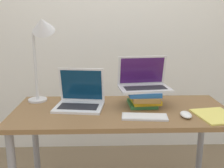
% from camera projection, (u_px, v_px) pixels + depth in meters
% --- Properties ---
extents(wall_back, '(8.00, 0.05, 2.70)m').
position_uv_depth(wall_back, '(115.00, 22.00, 2.63)').
color(wall_back, silver).
rests_on(wall_back, ground_plane).
extents(desk, '(1.47, 0.65, 0.77)m').
position_uv_depth(desk, '(121.00, 122.00, 1.82)').
color(desk, brown).
rests_on(desk, ground_plane).
extents(laptop_left, '(0.36, 0.30, 0.27)m').
position_uv_depth(laptop_left, '(80.00, 99.00, 1.84)').
color(laptop_left, silver).
rests_on(laptop_left, desk).
extents(book_stack, '(0.23, 0.28, 0.12)m').
position_uv_depth(book_stack, '(144.00, 97.00, 1.87)').
color(book_stack, '#33753D').
rests_on(book_stack, desk).
extents(laptop_on_books, '(0.38, 0.26, 0.23)m').
position_uv_depth(laptop_on_books, '(144.00, 82.00, 1.86)').
color(laptop_on_books, silver).
rests_on(laptop_on_books, book_stack).
extents(wireless_keyboard, '(0.29, 0.14, 0.01)m').
position_uv_depth(wireless_keyboard, '(145.00, 117.00, 1.64)').
color(wireless_keyboard, silver).
rests_on(wireless_keyboard, desk).
extents(mouse, '(0.07, 0.11, 0.03)m').
position_uv_depth(mouse, '(186.00, 115.00, 1.65)').
color(mouse, white).
rests_on(mouse, desk).
extents(notepad, '(0.28, 0.31, 0.01)m').
position_uv_depth(notepad, '(216.00, 116.00, 1.66)').
color(notepad, '#EFE066').
rests_on(notepad, desk).
extents(desk_lamp, '(0.23, 0.20, 0.65)m').
position_uv_depth(desk_lamp, '(42.00, 35.00, 1.84)').
color(desk_lamp, silver).
rests_on(desk_lamp, desk).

